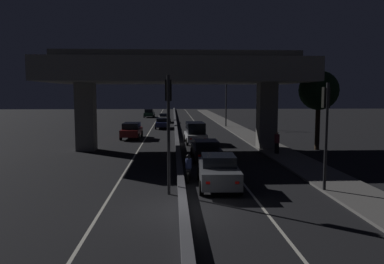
{
  "coord_description": "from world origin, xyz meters",
  "views": [
    {
      "loc": [
        -0.38,
        -14.23,
        4.56
      ],
      "look_at": [
        1.49,
        22.01,
        0.87
      ],
      "focal_mm": 35.0,
      "sensor_mm": 36.0,
      "label": 1
    }
  ],
  "objects_px": {
    "car_dark_red_lead_oncoming": "(132,130)",
    "car_grey_lead": "(218,171)",
    "motorcycle_black_filtering_near": "(189,170)",
    "street_lamp": "(223,96)",
    "car_white_third": "(195,132)",
    "car_silver_third_oncoming": "(164,118)",
    "traffic_light_left_of_median": "(168,114)",
    "pedestrian_on_sidewalk": "(277,143)",
    "car_black_second": "(206,149)",
    "car_dark_blue_second_oncoming": "(162,123)",
    "traffic_light_right_of_median": "(326,118)",
    "car_dark_green_fourth_oncoming": "(149,113)"
  },
  "relations": [
    {
      "from": "car_black_second",
      "to": "motorcycle_black_filtering_near",
      "type": "relative_size",
      "value": 2.32
    },
    {
      "from": "car_dark_red_lead_oncoming",
      "to": "car_grey_lead",
      "type": "bearing_deg",
      "value": 18.8
    },
    {
      "from": "car_grey_lead",
      "to": "pedestrian_on_sidewalk",
      "type": "xyz_separation_m",
      "value": [
        5.59,
        9.51,
        0.11
      ]
    },
    {
      "from": "street_lamp",
      "to": "car_black_second",
      "type": "xyz_separation_m",
      "value": [
        -4.61,
        -25.56,
        -3.51
      ]
    },
    {
      "from": "car_black_second",
      "to": "car_white_third",
      "type": "relative_size",
      "value": 1.03
    },
    {
      "from": "car_black_second",
      "to": "car_dark_green_fourth_oncoming",
      "type": "relative_size",
      "value": 1.04
    },
    {
      "from": "car_white_third",
      "to": "car_dark_blue_second_oncoming",
      "type": "relative_size",
      "value": 1.0
    },
    {
      "from": "motorcycle_black_filtering_near",
      "to": "street_lamp",
      "type": "bearing_deg",
      "value": -6.3
    },
    {
      "from": "street_lamp",
      "to": "motorcycle_black_filtering_near",
      "type": "bearing_deg",
      "value": -100.83
    },
    {
      "from": "car_white_third",
      "to": "traffic_light_right_of_median",
      "type": "bearing_deg",
      "value": -166.59
    },
    {
      "from": "traffic_light_left_of_median",
      "to": "car_silver_third_oncoming",
      "type": "relative_size",
      "value": 1.29
    },
    {
      "from": "car_dark_red_lead_oncoming",
      "to": "car_silver_third_oncoming",
      "type": "height_order",
      "value": "car_dark_red_lead_oncoming"
    },
    {
      "from": "traffic_light_right_of_median",
      "to": "car_silver_third_oncoming",
      "type": "height_order",
      "value": "traffic_light_right_of_median"
    },
    {
      "from": "car_dark_green_fourth_oncoming",
      "to": "motorcycle_black_filtering_near",
      "type": "relative_size",
      "value": 2.22
    },
    {
      "from": "car_black_second",
      "to": "car_dark_blue_second_oncoming",
      "type": "bearing_deg",
      "value": 7.8
    },
    {
      "from": "car_dark_green_fourth_oncoming",
      "to": "car_black_second",
      "type": "bearing_deg",
      "value": 9.89
    },
    {
      "from": "traffic_light_right_of_median",
      "to": "car_dark_blue_second_oncoming",
      "type": "distance_m",
      "value": 34.08
    },
    {
      "from": "car_grey_lead",
      "to": "car_dark_red_lead_oncoming",
      "type": "relative_size",
      "value": 1.01
    },
    {
      "from": "car_grey_lead",
      "to": "car_white_third",
      "type": "bearing_deg",
      "value": 2.46
    },
    {
      "from": "traffic_light_left_of_median",
      "to": "car_black_second",
      "type": "xyz_separation_m",
      "value": [
        2.46,
        8.65,
        -2.92
      ]
    },
    {
      "from": "street_lamp",
      "to": "pedestrian_on_sidewalk",
      "type": "xyz_separation_m",
      "value": [
        0.93,
        -23.6,
        -3.32
      ]
    },
    {
      "from": "car_white_third",
      "to": "pedestrian_on_sidewalk",
      "type": "xyz_separation_m",
      "value": [
        5.71,
        -6.99,
        -0.09
      ]
    },
    {
      "from": "car_black_second",
      "to": "car_white_third",
      "type": "distance_m",
      "value": 8.96
    },
    {
      "from": "car_black_second",
      "to": "car_dark_green_fourth_oncoming",
      "type": "xyz_separation_m",
      "value": [
        -6.87,
        48.18,
        0.09
      ]
    },
    {
      "from": "traffic_light_left_of_median",
      "to": "car_white_third",
      "type": "relative_size",
      "value": 1.23
    },
    {
      "from": "traffic_light_left_of_median",
      "to": "car_white_third",
      "type": "xyz_separation_m",
      "value": [
        2.28,
        17.61,
        -2.65
      ]
    },
    {
      "from": "traffic_light_left_of_median",
      "to": "traffic_light_right_of_median",
      "type": "bearing_deg",
      "value": 0.03
    },
    {
      "from": "car_silver_third_oncoming",
      "to": "car_dark_green_fourth_oncoming",
      "type": "distance_m",
      "value": 13.7
    },
    {
      "from": "car_black_second",
      "to": "traffic_light_left_of_median",
      "type": "bearing_deg",
      "value": 163.42
    },
    {
      "from": "car_dark_green_fourth_oncoming",
      "to": "motorcycle_black_filtering_near",
      "type": "xyz_separation_m",
      "value": [
        5.42,
        -54.27,
        -0.24
      ]
    },
    {
      "from": "street_lamp",
      "to": "car_dark_blue_second_oncoming",
      "type": "relative_size",
      "value": 1.61
    },
    {
      "from": "traffic_light_left_of_median",
      "to": "car_silver_third_oncoming",
      "type": "xyz_separation_m",
      "value": [
        -1.15,
        43.52,
        -2.95
      ]
    },
    {
      "from": "car_grey_lead",
      "to": "car_black_second",
      "type": "relative_size",
      "value": 1.02
    },
    {
      "from": "street_lamp",
      "to": "car_dark_blue_second_oncoming",
      "type": "bearing_deg",
      "value": -171.07
    },
    {
      "from": "car_white_third",
      "to": "pedestrian_on_sidewalk",
      "type": "relative_size",
      "value": 2.66
    },
    {
      "from": "car_dark_red_lead_oncoming",
      "to": "street_lamp",
      "type": "bearing_deg",
      "value": 139.98
    },
    {
      "from": "car_white_third",
      "to": "car_silver_third_oncoming",
      "type": "height_order",
      "value": "car_white_third"
    },
    {
      "from": "street_lamp",
      "to": "car_dark_red_lead_oncoming",
      "type": "height_order",
      "value": "street_lamp"
    },
    {
      "from": "traffic_light_right_of_median",
      "to": "car_dark_red_lead_oncoming",
      "type": "xyz_separation_m",
      "value": [
        -11.27,
        21.62,
        -2.6
      ]
    },
    {
      "from": "car_grey_lead",
      "to": "motorcycle_black_filtering_near",
      "type": "xyz_separation_m",
      "value": [
        -1.39,
        1.45,
        -0.22
      ]
    },
    {
      "from": "street_lamp",
      "to": "car_dark_blue_second_oncoming",
      "type": "xyz_separation_m",
      "value": [
        -8.25,
        -1.3,
        -3.55
      ]
    },
    {
      "from": "car_silver_third_oncoming",
      "to": "traffic_light_left_of_median",
      "type": "bearing_deg",
      "value": 0.23
    },
    {
      "from": "traffic_light_left_of_median",
      "to": "car_silver_third_oncoming",
      "type": "height_order",
      "value": "traffic_light_left_of_median"
    },
    {
      "from": "traffic_light_left_of_median",
      "to": "car_black_second",
      "type": "height_order",
      "value": "traffic_light_left_of_median"
    },
    {
      "from": "car_grey_lead",
      "to": "car_black_second",
      "type": "xyz_separation_m",
      "value": [
        0.06,
        7.54,
        -0.07
      ]
    },
    {
      "from": "car_black_second",
      "to": "car_white_third",
      "type": "height_order",
      "value": "car_white_third"
    },
    {
      "from": "pedestrian_on_sidewalk",
      "to": "street_lamp",
      "type": "bearing_deg",
      "value": 92.25
    },
    {
      "from": "car_white_third",
      "to": "car_grey_lead",
      "type": "bearing_deg",
      "value": 178.11
    },
    {
      "from": "car_grey_lead",
      "to": "traffic_light_left_of_median",
      "type": "bearing_deg",
      "value": 116.82
    },
    {
      "from": "street_lamp",
      "to": "motorcycle_black_filtering_near",
      "type": "distance_m",
      "value": 32.44
    }
  ]
}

